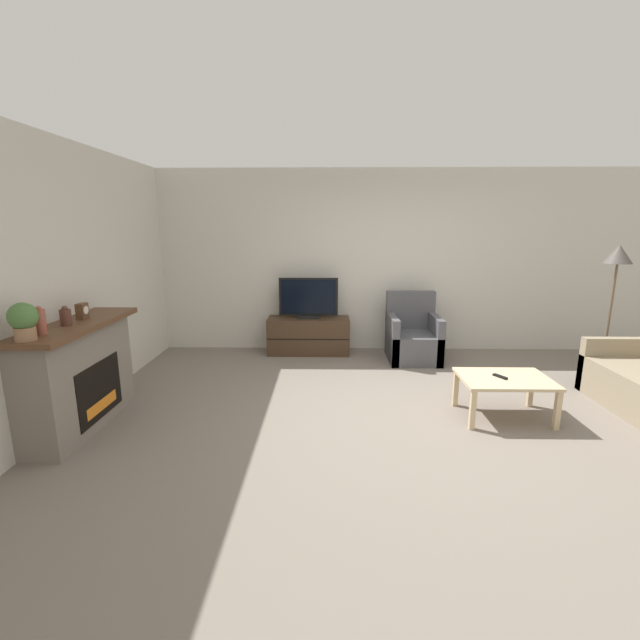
% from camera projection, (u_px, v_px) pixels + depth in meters
% --- Properties ---
extents(ground_plane, '(24.00, 24.00, 0.00)m').
position_uv_depth(ground_plane, '(409.00, 416.00, 4.32)').
color(ground_plane, slate).
extents(wall_back, '(12.00, 0.06, 2.70)m').
position_uv_depth(wall_back, '(383.00, 262.00, 6.44)').
color(wall_back, beige).
rests_on(wall_back, ground).
extents(wall_left, '(0.06, 12.00, 2.70)m').
position_uv_depth(wall_left, '(63.00, 282.00, 4.09)').
color(wall_left, beige).
rests_on(wall_left, ground).
extents(fireplace, '(0.49, 1.48, 1.02)m').
position_uv_depth(fireplace, '(79.00, 375.00, 3.99)').
color(fireplace, slate).
rests_on(fireplace, ground).
extents(mantel_vase_left, '(0.08, 0.08, 0.24)m').
position_uv_depth(mantel_vase_left, '(40.00, 321.00, 3.43)').
color(mantel_vase_left, '#994C3D').
rests_on(mantel_vase_left, fireplace).
extents(mantel_vase_centre_left, '(0.09, 0.09, 0.18)m').
position_uv_depth(mantel_vase_centre_left, '(66.00, 316.00, 3.76)').
color(mantel_vase_centre_left, '#512D23').
rests_on(mantel_vase_centre_left, fireplace).
extents(mantel_clock, '(0.08, 0.11, 0.15)m').
position_uv_depth(mantel_clock, '(82.00, 311.00, 4.01)').
color(mantel_clock, brown).
rests_on(mantel_clock, fireplace).
extents(potted_plant, '(0.21, 0.21, 0.29)m').
position_uv_depth(potted_plant, '(23.00, 320.00, 3.24)').
color(potted_plant, '#936B4C').
rests_on(potted_plant, fireplace).
extents(tv_stand, '(1.21, 0.44, 0.54)m').
position_uv_depth(tv_stand, '(309.00, 336.00, 6.41)').
color(tv_stand, '#422D1E').
rests_on(tv_stand, ground).
extents(tv, '(0.87, 0.18, 0.60)m').
position_uv_depth(tv, '(308.00, 299.00, 6.29)').
color(tv, black).
rests_on(tv, tv_stand).
extents(armchair, '(0.70, 0.76, 0.95)m').
position_uv_depth(armchair, '(413.00, 339.00, 6.11)').
color(armchair, '#4C4C51').
rests_on(armchair, ground).
extents(coffee_table, '(0.87, 0.62, 0.42)m').
position_uv_depth(coffee_table, '(505.00, 383.00, 4.22)').
color(coffee_table, '#CCB289').
rests_on(coffee_table, ground).
extents(remote, '(0.11, 0.15, 0.02)m').
position_uv_depth(remote, '(500.00, 377.00, 4.21)').
color(remote, black).
rests_on(remote, coffee_table).
extents(floor_lamp, '(0.31, 0.31, 1.66)m').
position_uv_depth(floor_lamp, '(617.00, 265.00, 5.06)').
color(floor_lamp, black).
rests_on(floor_lamp, ground).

